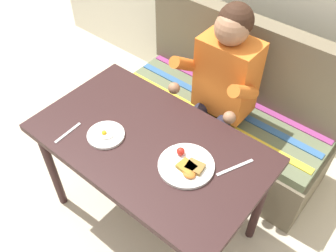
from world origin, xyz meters
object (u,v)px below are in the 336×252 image
object	(u,v)px
fork	(68,133)
plate_breakfast	(187,165)
couch	(225,116)
person	(220,84)
table	(150,152)
plate_eggs	(106,135)
knife	(235,167)

from	to	relation	value
fork	plate_breakfast	bearing A→B (deg)	16.87
couch	person	world-z (taller)	person
table	fork	distance (m)	0.43
table	couch	world-z (taller)	couch
plate_eggs	knife	size ratio (longest dim) A/B	0.96
table	plate_breakfast	xyz separation A→B (m)	(0.25, -0.01, 0.09)
plate_breakfast	fork	distance (m)	0.64
person	plate_breakfast	distance (m)	0.64
plate_breakfast	fork	world-z (taller)	plate_breakfast
plate_eggs	knife	bearing A→B (deg)	21.76
plate_eggs	knife	world-z (taller)	plate_eggs
table	person	size ratio (longest dim) A/B	0.99
person	plate_eggs	bearing A→B (deg)	-107.37
plate_breakfast	fork	xyz separation A→B (m)	(-0.60, -0.21, -0.01)
table	plate_eggs	size ratio (longest dim) A/B	6.28
plate_breakfast	knife	size ratio (longest dim) A/B	1.34
table	fork	xyz separation A→B (m)	(-0.36, -0.22, 0.08)
plate_breakfast	table	bearing A→B (deg)	177.90
table	plate_eggs	xyz separation A→B (m)	(-0.19, -0.11, 0.09)
plate_eggs	couch	bearing A→B (deg)	77.68
person	plate_eggs	size ratio (longest dim) A/B	6.34
plate_breakfast	plate_eggs	xyz separation A→B (m)	(-0.44, -0.10, -0.00)
plate_eggs	fork	distance (m)	0.20
plate_breakfast	knife	xyz separation A→B (m)	(0.18, 0.14, -0.01)
plate_breakfast	knife	bearing A→B (deg)	38.58
fork	knife	world-z (taller)	same
person	knife	bearing A→B (deg)	-49.18
person	fork	xyz separation A→B (m)	(-0.38, -0.81, -0.01)
person	table	bearing A→B (deg)	-92.73
table	fork	world-z (taller)	fork
knife	couch	bearing A→B (deg)	147.76
table	person	world-z (taller)	person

